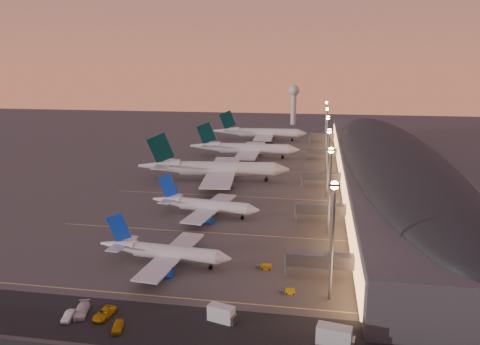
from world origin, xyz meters
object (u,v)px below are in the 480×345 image
object	(u,v)px
catering_truck_b	(336,337)
service_van_a	(82,310)
catering_truck_a	(223,314)
service_van_b	(117,326)
radar_tower	(294,98)
airliner_narrow_north	(205,205)
airliner_wide_near	(214,169)
airliner_wide_mid	(244,149)
baggage_tug_a	(288,291)
service_van_d	(104,313)
service_van_c	(69,316)
baggage_tug_b	(264,267)
airliner_wide_far	(260,133)
airliner_narrow_south	(164,252)

from	to	relation	value
catering_truck_b	service_van_a	distance (m)	49.73
catering_truck_a	service_van_b	world-z (taller)	catering_truck_a
radar_tower	airliner_narrow_north	bearing A→B (deg)	-93.18
airliner_wide_near	service_van_a	world-z (taller)	airliner_wide_near
airliner_wide_near	airliner_wide_mid	bearing A→B (deg)	78.92
baggage_tug_a	service_van_d	xyz separation A→B (m)	(-35.02, -16.06, 0.36)
airliner_wide_near	service_van_d	size ratio (longest dim) A/B	11.23
service_van_c	service_van_d	bearing A→B (deg)	10.87
service_van_a	radar_tower	bearing A→B (deg)	70.02
catering_truck_b	radar_tower	bearing A→B (deg)	105.20
airliner_narrow_north	service_van_b	size ratio (longest dim) A/B	8.36
baggage_tug_b	service_van_a	distance (m)	43.15
baggage_tug_b	service_van_c	world-z (taller)	service_van_c
catering_truck_a	airliner_narrow_north	bearing A→B (deg)	123.03
airliner_wide_far	service_van_b	world-z (taller)	airliner_wide_far
airliner_narrow_north	service_van_d	size ratio (longest dim) A/B	6.52
catering_truck_b	airliner_narrow_north	bearing A→B (deg)	131.39
catering_truck_a	radar_tower	bearing A→B (deg)	106.98
airliner_wide_near	service_van_d	distance (m)	112.31
baggage_tug_b	service_van_d	xyz separation A→B (m)	(-28.35, -27.64, 0.29)
airliner_narrow_north	service_van_c	xyz separation A→B (m)	(-10.45, -67.52, -2.75)
catering_truck_a	service_van_a	world-z (taller)	catering_truck_a
airliner_wide_near	baggage_tug_b	world-z (taller)	airliner_wide_near
airliner_wide_near	radar_tower	size ratio (longest dim) A/B	2.00
airliner_narrow_south	airliner_wide_near	xyz separation A→B (m)	(-7.14, 85.96, 2.12)
service_van_d	airliner_wide_mid	bearing A→B (deg)	95.85
airliner_wide_near	catering_truck_a	world-z (taller)	airliner_wide_near
radar_tower	service_van_d	bearing A→B (deg)	-93.24
airliner_narrow_north	airliner_wide_mid	distance (m)	99.98
service_van_a	service_van_c	bearing A→B (deg)	-140.95
airliner_narrow_north	catering_truck_b	distance (m)	79.09
airliner_narrow_south	service_van_a	world-z (taller)	airliner_narrow_south
service_van_a	baggage_tug_a	bearing A→B (deg)	5.77
baggage_tug_b	airliner_narrow_north	bearing A→B (deg)	122.36
airliner_wide_near	catering_truck_b	xyz separation A→B (m)	(48.39, -114.36, -3.60)
airliner_narrow_north	service_van_b	world-z (taller)	airliner_narrow_north
airliner_wide_far	service_van_d	xyz separation A→B (m)	(-1.36, -225.23, -4.26)
catering_truck_a	airliner_wide_mid	bearing A→B (deg)	113.83
baggage_tug_a	airliner_narrow_south	bearing A→B (deg)	159.97
airliner_narrow_south	service_van_a	bearing A→B (deg)	-102.82
airliner_narrow_south	airliner_wide_far	xyz separation A→B (m)	(-2.09, 199.03, 1.83)
airliner_wide_near	airliner_wide_mid	distance (m)	53.51
service_van_d	baggage_tug_b	bearing A→B (deg)	50.41
catering_truck_a	service_van_c	xyz separation A→B (m)	(-29.78, -4.48, -0.75)
airliner_wide_near	baggage_tug_a	size ratio (longest dim) A/B	19.65
airliner_wide_far	service_van_c	xyz separation A→B (m)	(-7.87, -227.21, -4.33)
airliner_narrow_north	catering_truck_b	world-z (taller)	airliner_narrow_north
airliner_narrow_north	airliner_wide_far	bearing A→B (deg)	98.97
airliner_narrow_south	service_van_a	xyz separation A→B (m)	(-8.42, -25.97, -2.35)
catering_truck_b	airliner_wide_far	bearing A→B (deg)	111.14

